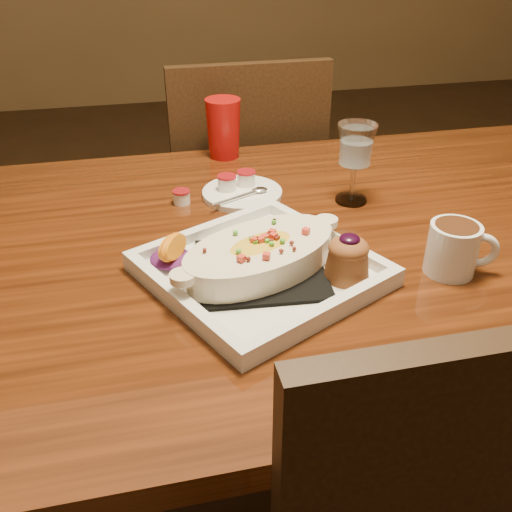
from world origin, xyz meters
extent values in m
plane|color=#311F10|center=(0.00, 0.00, 0.00)|extent=(7.00, 7.00, 0.00)
cube|color=#662A0E|center=(0.00, 0.00, 0.73)|extent=(1.50, 0.90, 0.04)
cylinder|color=black|center=(0.67, 0.37, 0.35)|extent=(0.07, 0.07, 0.71)
cube|color=black|center=(0.00, -0.51, 0.70)|extent=(0.40, 0.03, 0.46)
cube|color=black|center=(0.00, 0.70, 0.45)|extent=(0.42, 0.42, 0.04)
cylinder|color=black|center=(0.17, 0.87, 0.23)|extent=(0.04, 0.04, 0.45)
cylinder|color=black|center=(-0.17, 0.87, 0.23)|extent=(0.04, 0.04, 0.45)
cylinder|color=black|center=(0.17, 0.53, 0.23)|extent=(0.04, 0.04, 0.45)
cylinder|color=black|center=(-0.17, 0.53, 0.23)|extent=(0.04, 0.04, 0.45)
cube|color=black|center=(0.00, 0.51, 0.70)|extent=(0.40, 0.03, 0.46)
cube|color=white|center=(-0.12, -0.11, 0.76)|extent=(0.41, 0.41, 0.01)
cube|color=black|center=(-0.12, -0.11, 0.77)|extent=(0.21, 0.21, 0.01)
ellipsoid|color=gold|center=(-0.12, -0.11, 0.79)|extent=(0.25, 0.20, 0.04)
ellipsoid|color=#5E155B|center=(-0.25, -0.06, 0.77)|extent=(0.07, 0.07, 0.02)
cone|color=brown|center=(0.00, -0.16, 0.79)|extent=(0.07, 0.07, 0.05)
ellipsoid|color=brown|center=(0.00, -0.16, 0.81)|extent=(0.06, 0.06, 0.03)
ellipsoid|color=black|center=(0.00, -0.16, 0.83)|extent=(0.03, 0.03, 0.01)
cylinder|color=white|center=(0.17, -0.16, 0.79)|extent=(0.08, 0.08, 0.08)
cylinder|color=#3A1E0F|center=(0.17, -0.16, 0.82)|extent=(0.06, 0.06, 0.02)
torus|color=white|center=(0.21, -0.17, 0.79)|extent=(0.06, 0.03, 0.06)
cylinder|color=silver|center=(0.11, 0.11, 0.75)|extent=(0.06, 0.06, 0.01)
cylinder|color=silver|center=(0.11, 0.11, 0.79)|extent=(0.01, 0.01, 0.07)
cone|color=silver|center=(0.11, 0.11, 0.86)|extent=(0.07, 0.07, 0.08)
cylinder|color=white|center=(-0.09, 0.18, 0.76)|extent=(0.16, 0.16, 0.01)
cylinder|color=white|center=(-0.12, 0.19, 0.77)|extent=(0.04, 0.04, 0.03)
cylinder|color=maroon|center=(-0.12, 0.19, 0.79)|extent=(0.04, 0.04, 0.00)
cylinder|color=white|center=(-0.08, 0.21, 0.77)|extent=(0.04, 0.04, 0.03)
cylinder|color=maroon|center=(-0.08, 0.21, 0.79)|extent=(0.04, 0.04, 0.00)
cylinder|color=white|center=(-0.21, 0.18, 0.76)|extent=(0.03, 0.03, 0.02)
cylinder|color=maroon|center=(-0.21, 0.18, 0.78)|extent=(0.03, 0.03, 0.00)
cone|color=#B20E0C|center=(-0.09, 0.40, 0.82)|extent=(0.08, 0.08, 0.13)
camera|label=1|loc=(-0.29, -0.82, 1.23)|focal=40.00mm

